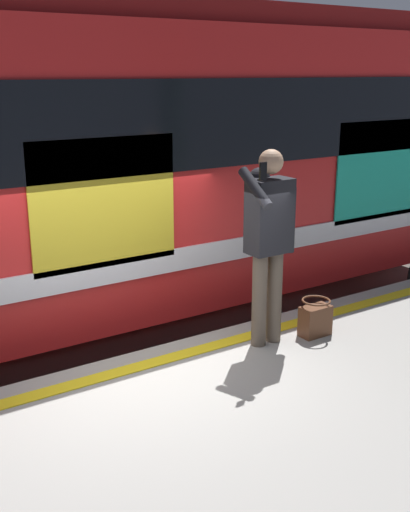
# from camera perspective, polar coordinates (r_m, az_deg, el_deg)

# --- Properties ---
(ground_plane) EXTENTS (24.04, 24.04, 0.00)m
(ground_plane) POSITION_cam_1_polar(r_m,az_deg,el_deg) (6.40, -5.95, -17.08)
(ground_plane) COLOR #4C4742
(safety_line) EXTENTS (13.95, 0.16, 0.01)m
(safety_line) POSITION_cam_1_polar(r_m,az_deg,el_deg) (5.65, -4.84, -9.65)
(safety_line) COLOR yellow
(safety_line) RESTS_ON platform
(track_rail_near) EXTENTS (18.51, 0.08, 0.16)m
(track_rail_near) POSITION_cam_1_polar(r_m,az_deg,el_deg) (7.38, -10.72, -11.69)
(track_rail_near) COLOR slate
(track_rail_near) RESTS_ON ground
(track_rail_far) EXTENTS (18.51, 0.08, 0.16)m
(track_rail_far) POSITION_cam_1_polar(r_m,az_deg,el_deg) (8.60, -14.48, -7.72)
(track_rail_far) COLOR slate
(track_rail_far) RESTS_ON ground
(train_carriage) EXTENTS (10.75, 2.79, 4.08)m
(train_carriage) POSITION_cam_1_polar(r_m,az_deg,el_deg) (8.09, -0.96, 9.70)
(train_carriage) COLOR red
(train_carriage) RESTS_ON ground
(passenger) EXTENTS (0.57, 0.55, 1.83)m
(passenger) POSITION_cam_1_polar(r_m,az_deg,el_deg) (5.72, 5.80, 2.18)
(passenger) COLOR brown
(passenger) RESTS_ON platform
(handbag) EXTENTS (0.31, 0.28, 0.37)m
(handbag) POSITION_cam_1_polar(r_m,az_deg,el_deg) (6.22, 9.97, -5.65)
(handbag) COLOR #59331E
(handbag) RESTS_ON platform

